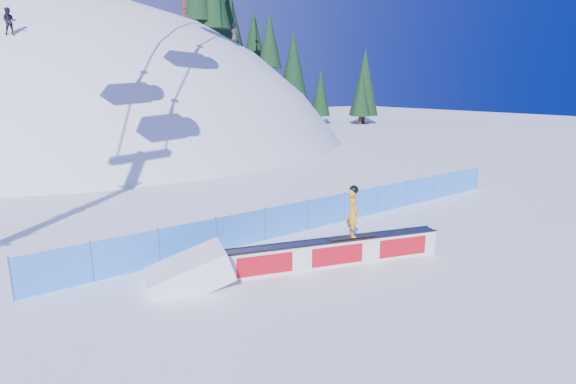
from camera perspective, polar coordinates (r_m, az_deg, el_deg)
ground at (r=15.53m, az=16.05°, el=-8.13°), size 160.00×160.00×0.00m
snow_hill at (r=57.00m, az=-21.99°, el=-12.03°), size 64.00×64.00×64.00m
treeline at (r=61.97m, az=-0.99°, el=16.48°), size 24.49×11.96×19.61m
safety_fence at (r=18.23m, az=4.91°, el=-2.43°), size 22.05×0.05×1.30m
rail_box at (r=14.37m, az=5.92°, el=-7.61°), size 7.02×2.71×0.87m
snow_ramp at (r=13.42m, az=-12.31°, el=-11.41°), size 2.78×2.19×1.51m
snowboarder at (r=14.22m, az=8.26°, el=-2.52°), size 1.62×0.77×1.68m
distant_skiers at (r=40.88m, az=-20.28°, el=20.93°), size 18.96×7.22×5.20m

